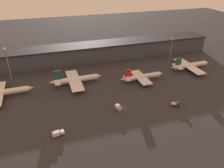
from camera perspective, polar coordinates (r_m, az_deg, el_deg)
ground at (r=144.10m, az=2.79°, el=-6.18°), size 600.00×600.00×0.00m
terminal_building at (r=214.17m, az=-4.92°, el=8.35°), size 237.53×22.32×16.00m
airplane_1 at (r=172.23m, az=-9.44°, el=1.15°), size 41.74×36.47×13.24m
airplane_2 at (r=176.70m, az=7.86°, el=1.90°), size 38.16×26.36×11.47m
airplane_3 at (r=206.66m, az=19.72°, el=4.60°), size 39.52×36.36×11.95m
service_vehicle_0 at (r=125.53m, az=-14.00°, el=-12.36°), size 6.85×3.84×2.93m
service_vehicle_1 at (r=140.58m, az=1.62°, el=-6.16°), size 3.45×5.16×3.70m
service_vehicle_2 at (r=150.35m, az=16.23°, el=-5.00°), size 5.72×4.20×3.32m
lamp_post_0 at (r=183.74m, az=-25.63°, el=5.34°), size 1.80×1.80×28.92m
lamp_post_1 at (r=212.53m, az=15.24°, el=9.35°), size 1.80×1.80×23.90m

